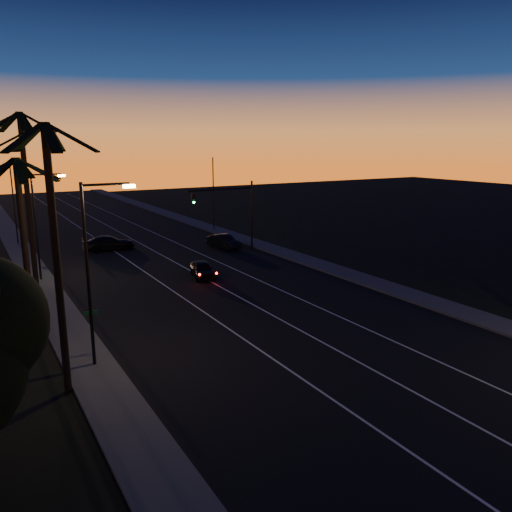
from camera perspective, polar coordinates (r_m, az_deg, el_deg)
road at (r=38.52m, az=-5.26°, el=-3.39°), size 20.00×170.00×0.01m
sidewalk_left at (r=35.44m, az=-21.92°, el=-5.62°), size 2.40×170.00×0.16m
sidewalk_right at (r=44.26m, az=7.95°, el=-1.21°), size 2.40×170.00×0.16m
lane_stripe_left at (r=37.40m, az=-9.42°, el=-3.99°), size 0.12×160.00×0.01m
lane_stripe_mid at (r=38.73m, az=-4.59°, el=-3.27°), size 0.12×160.00×0.01m
lane_stripe_right at (r=40.31m, az=-0.11°, el=-2.58°), size 0.12×160.00×0.01m
palm_near at (r=22.03m, az=-22.07°, el=2.32°), size 4.25×4.16×11.53m
palm_mid at (r=27.98m, az=-25.06°, el=2.40°), size 4.25×4.16×10.03m
palm_far at (r=33.83m, az=-24.66°, el=6.38°), size 4.25×4.16×12.53m
streetlight_left_near at (r=24.63m, az=-18.10°, el=-0.51°), size 2.55×0.26×9.00m
streetlight_left_far at (r=42.19m, az=-23.52°, el=4.04°), size 2.55×0.26×8.50m
street_sign at (r=26.59m, az=-18.25°, el=-7.81°), size 0.70×0.06×2.60m
signal_mast at (r=49.48m, az=-2.86°, el=5.92°), size 7.10×0.41×7.00m
signal_post at (r=44.62m, az=-22.10°, el=1.76°), size 0.28×0.37×4.20m
far_pole_left at (r=59.02m, az=-25.95°, el=5.49°), size 0.14×0.14×9.00m
far_pole_right at (r=61.90m, az=-4.89°, el=7.02°), size 0.14×0.14×9.00m
lead_car at (r=40.76m, az=-6.15°, el=-1.53°), size 2.48×4.56×1.32m
right_car at (r=51.67m, az=-3.68°, el=1.65°), size 2.23×4.56×1.44m
cross_car at (r=52.86m, az=-16.45°, el=1.43°), size 5.20×2.28×1.49m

